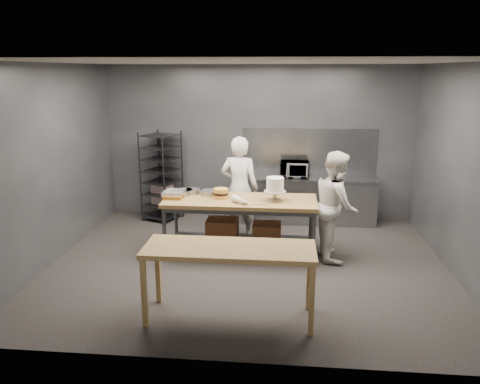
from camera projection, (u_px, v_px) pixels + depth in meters
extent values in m
plane|color=black|center=(248.00, 264.00, 7.19)|extent=(6.00, 6.00, 0.00)
cube|color=#4C4F54|center=(258.00, 143.00, 9.22)|extent=(6.00, 0.04, 3.00)
cube|color=olive|center=(240.00, 201.00, 7.37)|extent=(2.40, 0.90, 0.06)
cube|color=#47494C|center=(240.00, 242.00, 7.54)|extent=(2.25, 0.75, 0.03)
cylinder|color=#47494C|center=(165.00, 235.00, 7.22)|extent=(0.06, 0.06, 0.86)
cylinder|color=#47494C|center=(176.00, 219.00, 7.97)|extent=(0.06, 0.06, 0.86)
cylinder|color=#47494C|center=(313.00, 239.00, 7.01)|extent=(0.06, 0.06, 0.86)
cylinder|color=#47494C|center=(311.00, 223.00, 7.76)|extent=(0.06, 0.06, 0.86)
cube|color=brown|center=(222.00, 230.00, 7.57)|extent=(0.50, 0.40, 0.35)
cube|color=brown|center=(267.00, 232.00, 7.51)|extent=(0.45, 0.38, 0.30)
cube|color=olive|center=(229.00, 249.00, 5.43)|extent=(2.00, 0.70, 0.06)
cube|color=olive|center=(144.00, 293.00, 5.34)|extent=(0.06, 0.06, 0.84)
cube|color=olive|center=(158.00, 271.00, 5.92)|extent=(0.06, 0.06, 0.84)
cube|color=olive|center=(312.00, 301.00, 5.17)|extent=(0.06, 0.06, 0.84)
cube|color=olive|center=(309.00, 277.00, 5.75)|extent=(0.06, 0.06, 0.84)
cube|color=slate|center=(309.00, 178.00, 8.97)|extent=(2.60, 0.60, 0.04)
cube|color=slate|center=(308.00, 201.00, 9.09)|extent=(2.56, 0.56, 0.86)
cube|color=slate|center=(309.00, 151.00, 9.14)|extent=(2.60, 0.02, 0.90)
cube|color=black|center=(162.00, 176.00, 9.16)|extent=(0.80, 0.83, 1.75)
cube|color=silver|center=(162.00, 193.00, 9.25)|extent=(0.44, 0.36, 0.45)
imported|color=white|center=(239.00, 188.00, 8.10)|extent=(0.72, 0.53, 1.81)
imported|color=silver|center=(336.00, 205.00, 7.27)|extent=(0.70, 0.87, 1.70)
imported|color=black|center=(295.00, 169.00, 8.96)|extent=(0.54, 0.37, 0.30)
cylinder|color=#AFA58C|center=(275.00, 200.00, 7.28)|extent=(0.20, 0.20, 0.02)
cylinder|color=#AFA58C|center=(275.00, 196.00, 7.26)|extent=(0.06, 0.06, 0.12)
cylinder|color=#AFA58C|center=(275.00, 191.00, 7.24)|extent=(0.34, 0.34, 0.02)
cylinder|color=white|center=(275.00, 184.00, 7.21)|extent=(0.27, 0.27, 0.21)
cylinder|color=#EFB84C|center=(221.00, 196.00, 7.40)|extent=(0.23, 0.23, 0.06)
cylinder|color=black|center=(221.00, 193.00, 7.39)|extent=(0.23, 0.23, 0.04)
cylinder|color=#EFB84C|center=(221.00, 190.00, 7.38)|extent=(0.23, 0.23, 0.06)
cylinder|color=gray|center=(192.00, 191.00, 7.69)|extent=(0.26, 0.26, 0.07)
cylinder|color=gray|center=(210.00, 193.00, 7.61)|extent=(0.28, 0.28, 0.07)
cylinder|color=gray|center=(180.00, 193.00, 7.59)|extent=(0.30, 0.30, 0.07)
cylinder|color=gray|center=(184.00, 192.00, 7.67)|extent=(0.27, 0.27, 0.07)
cone|color=white|center=(241.00, 200.00, 7.07)|extent=(0.34, 0.36, 0.12)
cube|color=slate|center=(257.00, 205.00, 7.05)|extent=(0.28, 0.02, 0.00)
cube|color=black|center=(245.00, 204.00, 7.07)|extent=(0.09, 0.02, 0.02)
cube|color=#AB7122|center=(173.00, 197.00, 7.39)|extent=(0.30, 0.20, 0.05)
cube|color=silver|center=(173.00, 194.00, 7.37)|extent=(0.31, 0.21, 0.06)
cube|color=#AB7122|center=(176.00, 195.00, 7.52)|extent=(0.30, 0.20, 0.05)
cube|color=silver|center=(176.00, 191.00, 7.51)|extent=(0.31, 0.21, 0.06)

